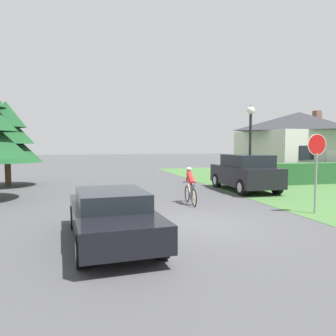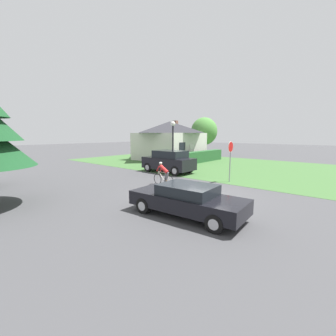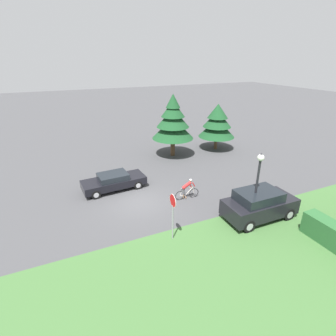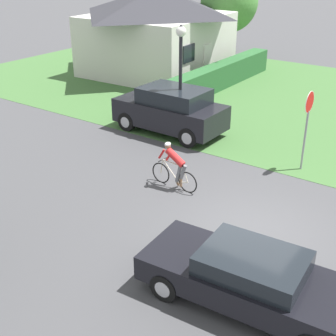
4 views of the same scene
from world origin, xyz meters
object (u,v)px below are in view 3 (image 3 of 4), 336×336
object	(u,v)px
cyclist	(187,189)
conifer_tall_far	(217,123)
street_lamp	(258,175)
conifer_tall_near	(173,122)
parked_suv_right	(259,204)
stop_sign	(173,208)
sedan_left_lane	(114,181)

from	to	relation	value
cyclist	conifer_tall_far	world-z (taller)	conifer_tall_far
street_lamp	conifer_tall_far	bearing A→B (deg)	155.82
conifer_tall_near	conifer_tall_far	world-z (taller)	conifer_tall_near
parked_suv_right	conifer_tall_far	size ratio (longest dim) A/B	0.93
stop_sign	street_lamp	world-z (taller)	street_lamp
street_lamp	conifer_tall_near	world-z (taller)	conifer_tall_near
cyclist	stop_sign	bearing A→B (deg)	-124.41
stop_sign	sedan_left_lane	bearing A→B (deg)	12.48
street_lamp	conifer_tall_near	bearing A→B (deg)	178.10
parked_suv_right	conifer_tall_far	world-z (taller)	conifer_tall_far
cyclist	parked_suv_right	world-z (taller)	parked_suv_right
sedan_left_lane	stop_sign	distance (m)	7.28
parked_suv_right	conifer_tall_near	size ratio (longest dim) A/B	0.74
parked_suv_right	street_lamp	xyz separation A→B (m)	(0.01, -0.43, 2.03)
parked_suv_right	conifer_tall_near	bearing A→B (deg)	90.85
cyclist	parked_suv_right	distance (m)	4.81
cyclist	parked_suv_right	xyz separation A→B (m)	(3.88, 2.84, 0.22)
cyclist	conifer_tall_near	xyz separation A→B (m)	(-8.28, 2.82, 2.70)
sedan_left_lane	cyclist	world-z (taller)	cyclist
stop_sign	cyclist	bearing A→B (deg)	-37.49
sedan_left_lane	conifer_tall_near	distance (m)	9.01
street_lamp	cyclist	bearing A→B (deg)	-148.20
cyclist	conifer_tall_far	bearing A→B (deg)	49.75
sedan_left_lane	street_lamp	distance (m)	10.19
cyclist	street_lamp	size ratio (longest dim) A/B	0.41
street_lamp	conifer_tall_far	xyz separation A→B (m)	(-12.10, 5.44, -0.14)
conifer_tall_near	cyclist	bearing A→B (deg)	-18.77
cyclist	street_lamp	bearing A→B (deg)	-54.76
street_lamp	conifer_tall_near	distance (m)	12.19
sedan_left_lane	conifer_tall_near	size ratio (longest dim) A/B	0.78
stop_sign	street_lamp	bearing A→B (deg)	-93.37
cyclist	conifer_tall_far	xyz separation A→B (m)	(-8.21, 7.85, 2.11)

